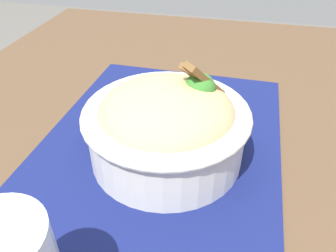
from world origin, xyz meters
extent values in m
cube|color=#4C3826|center=(0.00, 0.00, 0.76)|extent=(1.14, 0.86, 0.03)
cylinder|color=#412F20|center=(0.51, -0.37, 0.37)|extent=(0.04, 0.04, 0.75)
cylinder|color=#412F20|center=(0.51, 0.37, 0.37)|extent=(0.04, 0.04, 0.75)
cube|color=#11194C|center=(0.01, 0.01, 0.77)|extent=(0.47, 0.33, 0.00)
cylinder|color=silver|center=(0.00, 0.00, 0.81)|extent=(0.19, 0.19, 0.07)
torus|color=silver|center=(0.00, 0.00, 0.84)|extent=(0.20, 0.20, 0.01)
ellipsoid|color=tan|center=(0.00, 0.00, 0.84)|extent=(0.23, 0.23, 0.06)
sphere|color=#337129|center=(0.03, -0.03, 0.86)|extent=(0.04, 0.04, 0.04)
cylinder|color=orange|center=(-0.03, -0.02, 0.86)|extent=(0.03, 0.02, 0.01)
cylinder|color=orange|center=(0.01, -0.02, 0.86)|extent=(0.03, 0.01, 0.01)
cube|color=brown|center=(0.03, -0.04, 0.88)|extent=(0.05, 0.05, 0.05)
cube|color=brown|center=(0.04, -0.03, 0.88)|extent=(0.05, 0.04, 0.05)
cube|color=silver|center=(0.10, -0.02, 0.78)|extent=(0.02, 0.07, 0.00)
cube|color=silver|center=(0.11, 0.02, 0.78)|extent=(0.01, 0.01, 0.00)
cube|color=silver|center=(0.12, 0.04, 0.78)|extent=(0.03, 0.03, 0.00)
cube|color=silver|center=(0.13, 0.06, 0.78)|extent=(0.01, 0.02, 0.00)
cube|color=silver|center=(0.13, 0.06, 0.78)|extent=(0.01, 0.02, 0.00)
cube|color=silver|center=(0.12, 0.06, 0.78)|extent=(0.01, 0.02, 0.00)
cube|color=silver|center=(0.11, 0.07, 0.78)|extent=(0.01, 0.02, 0.00)
camera|label=1|loc=(-0.32, -0.08, 1.06)|focal=35.55mm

